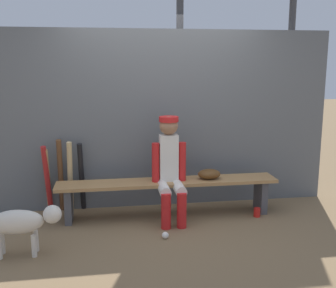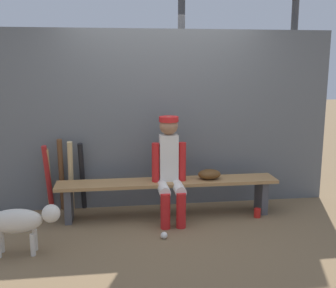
% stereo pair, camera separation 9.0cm
% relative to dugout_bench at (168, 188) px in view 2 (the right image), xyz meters
% --- Properties ---
extents(ground_plane, '(30.00, 30.00, 0.00)m').
position_rel_dugout_bench_xyz_m(ground_plane, '(0.00, 0.00, -0.36)').
color(ground_plane, brown).
extents(chainlink_fence, '(4.38, 0.03, 2.26)m').
position_rel_dugout_bench_xyz_m(chainlink_fence, '(0.00, 0.44, 0.77)').
color(chainlink_fence, '#595E63').
rests_on(chainlink_fence, ground_plane).
extents(dugout_bench, '(2.66, 0.36, 0.45)m').
position_rel_dugout_bench_xyz_m(dugout_bench, '(0.00, 0.00, 0.00)').
color(dugout_bench, '#AD7F4C').
rests_on(dugout_bench, ground_plane).
extents(player_seated, '(0.41, 0.55, 1.23)m').
position_rel_dugout_bench_xyz_m(player_seated, '(0.01, -0.11, 0.31)').
color(player_seated, silver).
rests_on(player_seated, ground_plane).
extents(baseball_glove, '(0.28, 0.20, 0.12)m').
position_rel_dugout_bench_xyz_m(baseball_glove, '(0.51, 0.00, 0.15)').
color(baseball_glove, '#593819').
rests_on(baseball_glove, dugout_bench).
extents(bat_aluminum_black, '(0.08, 0.23, 0.89)m').
position_rel_dugout_bench_xyz_m(bat_aluminum_black, '(-1.04, 0.35, 0.09)').
color(bat_aluminum_black, black).
rests_on(bat_aluminum_black, ground_plane).
extents(bat_wood_natural, '(0.10, 0.23, 0.92)m').
position_rel_dugout_bench_xyz_m(bat_wood_natural, '(-1.18, 0.32, 0.10)').
color(bat_wood_natural, tan).
rests_on(bat_wood_natural, ground_plane).
extents(bat_wood_dark, '(0.08, 0.23, 0.94)m').
position_rel_dugout_bench_xyz_m(bat_wood_dark, '(-1.30, 0.35, 0.11)').
color(bat_wood_dark, brown).
rests_on(bat_wood_dark, ground_plane).
extents(bat_wood_tan, '(0.07, 0.25, 0.83)m').
position_rel_dugout_bench_xyz_m(bat_wood_tan, '(-1.45, 0.36, 0.06)').
color(bat_wood_tan, tan).
rests_on(bat_wood_tan, ground_plane).
extents(bat_aluminum_red, '(0.10, 0.25, 0.87)m').
position_rel_dugout_bench_xyz_m(bat_aluminum_red, '(-1.46, 0.33, 0.08)').
color(bat_aluminum_red, '#B22323').
rests_on(bat_aluminum_red, ground_plane).
extents(baseball, '(0.07, 0.07, 0.07)m').
position_rel_dugout_bench_xyz_m(baseball, '(-0.13, -0.65, -0.32)').
color(baseball, white).
rests_on(baseball, ground_plane).
extents(cup_on_ground, '(0.08, 0.08, 0.11)m').
position_rel_dugout_bench_xyz_m(cup_on_ground, '(1.07, -0.19, -0.30)').
color(cup_on_ground, red).
rests_on(cup_on_ground, ground_plane).
extents(cup_on_bench, '(0.08, 0.08, 0.11)m').
position_rel_dugout_bench_xyz_m(cup_on_bench, '(0.16, 0.07, 0.15)').
color(cup_on_bench, red).
rests_on(cup_on_bench, dugout_bench).
extents(dog, '(0.84, 0.20, 0.49)m').
position_rel_dugout_bench_xyz_m(dog, '(-1.55, -0.81, -0.02)').
color(dog, beige).
rests_on(dog, ground_plane).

